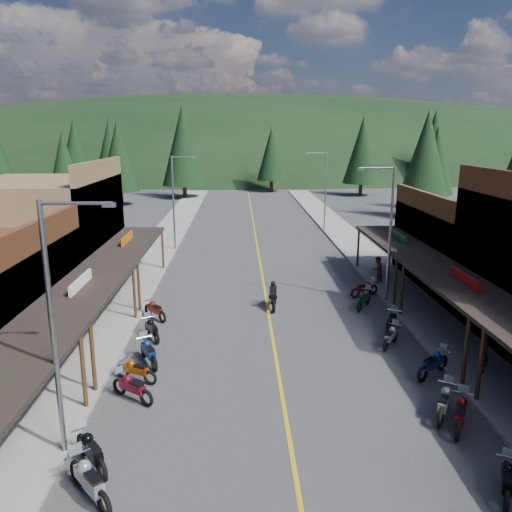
{
  "coord_description": "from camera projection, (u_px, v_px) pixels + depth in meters",
  "views": [
    {
      "loc": [
        -1.6,
        -19.87,
        9.78
      ],
      "look_at": [
        -0.65,
        7.61,
        3.0
      ],
      "focal_mm": 35.0,
      "sensor_mm": 36.0,
      "label": 1
    }
  ],
  "objects": [
    {
      "name": "pine_4",
      "position": [
        362.0,
        150.0,
        78.77
      ],
      "size": [
        5.88,
        5.88,
        12.5
      ],
      "color": "black",
      "rests_on": "ground"
    },
    {
      "name": "streetlight_2",
      "position": [
        388.0,
        229.0,
        28.6
      ],
      "size": [
        2.16,
        0.18,
        8.0
      ],
      "color": "gray",
      "rests_on": "ground"
    },
    {
      "name": "bike_east_5",
      "position": [
        461.0,
        412.0,
        16.84
      ],
      "size": [
        1.67,
        2.28,
        1.25
      ],
      "primitive_type": null,
      "rotation": [
        0.0,
        0.0,
        -0.49
      ],
      "color": "maroon",
      "rests_on": "ground"
    },
    {
      "name": "pine_9",
      "position": [
        436.0,
        160.0,
        64.62
      ],
      "size": [
        4.93,
        4.93,
        10.8
      ],
      "color": "black",
      "rests_on": "ground"
    },
    {
      "name": "ridge_hill",
      "position": [
        244.0,
        166.0,
        152.68
      ],
      "size": [
        310.0,
        140.0,
        60.0
      ],
      "primitive_type": "ellipsoid",
      "color": "black",
      "rests_on": "ground"
    },
    {
      "name": "streetlight_1",
      "position": [
        175.0,
        199.0,
        41.73
      ],
      "size": [
        2.16,
        0.18,
        8.0
      ],
      "color": "gray",
      "rests_on": "ground"
    },
    {
      "name": "pine_1",
      "position": [
        110.0,
        148.0,
        87.07
      ],
      "size": [
        5.88,
        5.88,
        12.5
      ],
      "color": "black",
      "rests_on": "ground"
    },
    {
      "name": "sidewalk_west",
      "position": [
        153.0,
        255.0,
        40.78
      ],
      "size": [
        3.4,
        94.0,
        0.15
      ],
      "primitive_type": "cube",
      "color": "gray",
      "rests_on": "ground"
    },
    {
      "name": "pine_10",
      "position": [
        118.0,
        156.0,
        67.97
      ],
      "size": [
        5.38,
        5.38,
        11.6
      ],
      "color": "black",
      "rests_on": "ground"
    },
    {
      "name": "bike_east_6",
      "position": [
        445.0,
        401.0,
        17.57
      ],
      "size": [
        1.72,
        2.23,
        1.23
      ],
      "primitive_type": null,
      "rotation": [
        0.0,
        0.0,
        -0.53
      ],
      "color": "gray",
      "rests_on": "ground"
    },
    {
      "name": "rider_on_bike",
      "position": [
        273.0,
        297.0,
        28.54
      ],
      "size": [
        0.75,
        2.22,
        1.69
      ],
      "rotation": [
        0.0,
        0.0,
        0.0
      ],
      "color": "black",
      "rests_on": "ground"
    },
    {
      "name": "pine_5",
      "position": [
        434.0,
        143.0,
        90.76
      ],
      "size": [
        6.72,
        6.72,
        14.0
      ],
      "color": "black",
      "rests_on": "ground"
    },
    {
      "name": "pine_11",
      "position": [
        426.0,
        156.0,
        57.5
      ],
      "size": [
        5.82,
        5.82,
        12.4
      ],
      "color": "black",
      "rests_on": "ground"
    },
    {
      "name": "pedestrian_east_b",
      "position": [
        377.0,
        269.0,
        32.86
      ],
      "size": [
        0.98,
        0.97,
        1.8
      ],
      "primitive_type": "imported",
      "rotation": [
        0.0,
        0.0,
        3.91
      ],
      "color": "brown",
      "rests_on": "sidewalk_east"
    },
    {
      "name": "shop_west_3",
      "position": [
        46.0,
        236.0,
        31.34
      ],
      "size": [
        10.9,
        10.2,
        8.2
      ],
      "color": "brown",
      "rests_on": "ground"
    },
    {
      "name": "pine_3",
      "position": [
        272.0,
        153.0,
        84.3
      ],
      "size": [
        5.04,
        5.04,
        11.0
      ],
      "color": "black",
      "rests_on": "ground"
    },
    {
      "name": "bike_east_10",
      "position": [
        364.0,
        298.0,
        28.53
      ],
      "size": [
        1.71,
        2.16,
        1.2
      ],
      "primitive_type": null,
      "rotation": [
        0.0,
        0.0,
        -0.56
      ],
      "color": "#0D411D",
      "rests_on": "ground"
    },
    {
      "name": "bike_east_11",
      "position": [
        365.0,
        288.0,
        30.57
      ],
      "size": [
        2.1,
        1.51,
        1.15
      ],
      "primitive_type": null,
      "rotation": [
        0.0,
        0.0,
        -1.1
      ],
      "color": "maroon",
      "rests_on": "ground"
    },
    {
      "name": "sidewalk_east",
      "position": [
        363.0,
        254.0,
        41.36
      ],
      "size": [
        3.4,
        94.0,
        0.15
      ],
      "primitive_type": "cube",
      "color": "gray",
      "rests_on": "ground"
    },
    {
      "name": "shop_east_3",
      "position": [
        475.0,
        248.0,
        32.49
      ],
      "size": [
        10.9,
        10.2,
        6.2
      ],
      "color": "#4C2D16",
      "rests_on": "ground"
    },
    {
      "name": "pine_8",
      "position": [
        64.0,
        167.0,
        58.33
      ],
      "size": [
        4.48,
        4.48,
        10.0
      ],
      "color": "black",
      "rests_on": "ground"
    },
    {
      "name": "streetlight_0",
      "position": [
        57.0,
        321.0,
        14.56
      ],
      "size": [
        2.16,
        0.18,
        8.0
      ],
      "color": "gray",
      "rests_on": "ground"
    },
    {
      "name": "bike_west_4",
      "position": [
        89.0,
        479.0,
        13.5
      ],
      "size": [
        2.1,
        2.26,
        1.32
      ],
      "primitive_type": null,
      "rotation": [
        0.0,
        0.0,
        0.71
      ],
      "color": "#96969B",
      "rests_on": "ground"
    },
    {
      "name": "centerline",
      "position": [
        259.0,
        255.0,
        41.08
      ],
      "size": [
        0.15,
        90.0,
        0.01
      ],
      "primitive_type": "cube",
      "color": "gold",
      "rests_on": "ground"
    },
    {
      "name": "bike_west_5",
      "position": [
        91.0,
        449.0,
        14.85
      ],
      "size": [
        1.88,
        2.17,
        1.24
      ],
      "primitive_type": null,
      "rotation": [
        0.0,
        0.0,
        0.64
      ],
      "color": "black",
      "rests_on": "ground"
    },
    {
      "name": "streetlight_3",
      "position": [
        324.0,
        188.0,
        49.95
      ],
      "size": [
        2.16,
        0.18,
        8.0
      ],
      "color": "gray",
      "rests_on": "ground"
    },
    {
      "name": "bike_west_10",
      "position": [
        155.0,
        309.0,
        26.84
      ],
      "size": [
        1.83,
        1.99,
        1.16
      ],
      "primitive_type": null,
      "rotation": [
        0.0,
        0.0,
        0.7
      ],
      "color": "maroon",
      "rests_on": "ground"
    },
    {
      "name": "pedestrian_east_a",
      "position": [
        483.0,
        352.0,
        20.54
      ],
      "size": [
        0.43,
        0.63,
        1.7
      ],
      "primitive_type": "imported",
      "rotation": [
        0.0,
        0.0,
        -1.61
      ],
      "color": "#231D2C",
      "rests_on": "sidewalk_east"
    },
    {
      "name": "bike_east_4",
      "position": [
        507.0,
        479.0,
        13.7
      ],
      "size": [
        1.4,
        1.96,
        1.07
      ],
      "primitive_type": null,
      "rotation": [
        0.0,
        0.0,
        -0.46
      ],
      "color": "black",
      "rests_on": "ground"
    },
    {
      "name": "bike_west_8",
      "position": [
        149.0,
        351.0,
        21.56
      ],
      "size": [
        1.62,
        2.29,
        1.25
      ],
      "primitive_type": null,
      "rotation": [
        0.0,
        0.0,
        0.45
      ],
      "color": "navy",
      "rests_on": "ground"
    },
    {
      "name": "bike_west_7",
      "position": [
        136.0,
        369.0,
        20.06
      ],
      "size": [
        2.0,
        1.41,
        1.09
      ],
      "primitive_type": null,
      "rotation": [
        0.0,
        0.0,
        1.12
      ],
      "color": "#993E0A",
      "rests_on": "ground"
    },
    {
      "name": "ground",
      "position": [
        277.0,
        365.0,
        21.68
      ],
      "size": [
        220.0,
        220.0,
        0.0
      ],
      "primitive_type": "plane",
      "color": "#38383A",
      "rests_on": "ground"
    },
    {
      "name": "pine_7",
      "position": [
        75.0,
        147.0,
        92.63
      ],
      "size": [
        5.88,
        5.88,
        12.5
      ],
      "color": "black",
      "rests_on": "ground"
    },
    {
      "name": "bike_east_9",
      "position": [
        391.0,
        322.0,
        24.89
      ],
      "size": [
        1.65,
        2.27,
        1.25
      ],
      "primitive_type": null,
      "rotation": [
        0.0,
        0.0,
        -0.48
      ],
      "color": "black",
      "rests_on": "ground"
    },
    {
      "name": "bike_west_6",
      "position": [
        132.0,
        386.0,
        18.62
      ],
      "size": [
        2.08,
        1.79,
        1.19
      ],
      "primitive_type": null,
      "rotation": [
        0.0,
        0.0,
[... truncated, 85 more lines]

